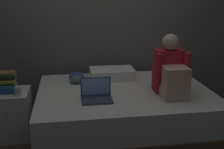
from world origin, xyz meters
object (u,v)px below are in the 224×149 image
book_stack (6,82)px  clothes_pile (80,78)px  nightstand (11,114)px  mug (18,91)px  person_sitting (171,72)px  pillow (112,74)px  bed (124,111)px  laptop (96,94)px

book_stack → clothes_pile: bearing=20.1°
nightstand → mug: size_ratio=6.00×
book_stack → clothes_pile: (0.83, 0.30, -0.08)m
book_stack → mug: bearing=-38.7°
nightstand → person_sitting: bearing=-9.5°
nightstand → book_stack: size_ratio=2.30×
nightstand → pillow: pillow is taller
bed → person_sitting: (0.47, -0.21, 0.52)m
laptop → mug: bearing=165.1°
bed → laptop: size_ratio=6.25×
person_sitting → clothes_pile: (-0.95, 0.59, -0.20)m
mug → laptop: bearing=-14.9°
bed → clothes_pile: 0.70m
nightstand → laptop: size_ratio=1.69×
mug → pillow: bearing=23.6°
nightstand → pillow: 1.32m
pillow → clothes_pile: 0.42m
person_sitting → bed: bearing=156.3°
bed → pillow: pillow is taller
laptop → mug: 0.85m
nightstand → person_sitting: (1.77, -0.29, 0.51)m
mug → clothes_pile: 0.80m
nightstand → bed: bearing=-3.9°
bed → laptop: 0.54m
person_sitting → mug: size_ratio=7.28×
person_sitting → laptop: size_ratio=2.05×
book_stack → mug: (0.14, -0.11, -0.07)m
mug → clothes_pile: clothes_pile is taller
book_stack → pillow: bearing=16.4°
clothes_pile → mug: bearing=-148.6°
laptop → pillow: bearing=68.5°
person_sitting → mug: 1.66m
person_sitting → pillow: (-0.54, 0.66, -0.19)m
clothes_pile → book_stack: bearing=-159.9°
nightstand → person_sitting: person_sitting is taller
person_sitting → book_stack: bearing=170.8°
nightstand → mug: 0.36m
pillow → clothes_pile: (-0.41, -0.06, -0.02)m
person_sitting → clothes_pile: size_ratio=1.90×
laptop → book_stack: 1.03m
person_sitting → laptop: bearing=-176.9°
nightstand → pillow: bearing=16.4°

